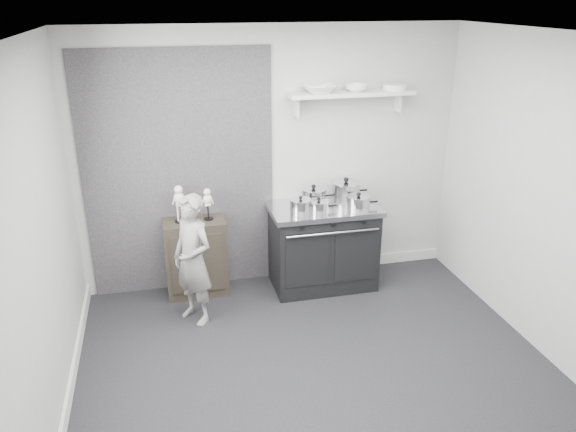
{
  "coord_description": "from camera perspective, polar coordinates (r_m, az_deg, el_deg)",
  "views": [
    {
      "loc": [
        -1.15,
        -3.73,
        2.96
      ],
      "look_at": [
        -0.03,
        0.95,
        1.04
      ],
      "focal_mm": 35.0,
      "sensor_mm": 36.0,
      "label": 1
    }
  ],
  "objects": [
    {
      "name": "ground",
      "position": [
        4.9,
        3.02,
        -15.51
      ],
      "size": [
        4.0,
        4.0,
        0.0
      ],
      "primitive_type": "plane",
      "color": "black",
      "rests_on": "ground"
    },
    {
      "name": "plate_stack",
      "position": [
        5.98,
        10.78,
        12.77
      ],
      "size": [
        0.25,
        0.25,
        0.06
      ],
      "primitive_type": "cylinder",
      "color": "white",
      "rests_on": "wall_shelf"
    },
    {
      "name": "bowl_small",
      "position": [
        5.83,
        6.92,
        12.8
      ],
      "size": [
        0.22,
        0.22,
        0.07
      ],
      "primitive_type": "imported",
      "color": "white",
      "rests_on": "wall_shelf"
    },
    {
      "name": "pot_back_left",
      "position": [
        5.87,
        2.61,
        2.06
      ],
      "size": [
        0.35,
        0.27,
        0.21
      ],
      "color": "silver",
      "rests_on": "stove"
    },
    {
      "name": "stove",
      "position": [
        6.0,
        3.54,
        -3.0
      ],
      "size": [
        1.13,
        0.71,
        0.91
      ],
      "color": "black",
      "rests_on": "ground"
    },
    {
      "name": "pot_front_left",
      "position": [
        5.62,
        1.3,
        1.03
      ],
      "size": [
        0.3,
        0.22,
        0.18
      ],
      "color": "silver",
      "rests_on": "stove"
    },
    {
      "name": "room_shell",
      "position": [
        4.23,
        1.73,
        3.51
      ],
      "size": [
        4.02,
        3.62,
        2.71
      ],
      "color": "#A7A7A5",
      "rests_on": "ground"
    },
    {
      "name": "pot_front_right",
      "position": [
        5.77,
        7.17,
        1.4
      ],
      "size": [
        0.33,
        0.24,
        0.18
      ],
      "color": "silver",
      "rests_on": "stove"
    },
    {
      "name": "child",
      "position": [
        5.34,
        -9.62,
        -4.41
      ],
      "size": [
        0.52,
        0.56,
        1.28
      ],
      "primitive_type": "imported",
      "rotation": [
        0.0,
        0.0,
        -0.93
      ],
      "color": "slate",
      "rests_on": "ground"
    },
    {
      "name": "pot_front_center",
      "position": [
        5.65,
        3.14,
        1.01
      ],
      "size": [
        0.3,
        0.21,
        0.15
      ],
      "color": "silver",
      "rests_on": "stove"
    },
    {
      "name": "bowl_large",
      "position": [
        5.7,
        3.18,
        12.79
      ],
      "size": [
        0.33,
        0.33,
        0.08
      ],
      "primitive_type": "imported",
      "color": "white",
      "rests_on": "wall_shelf"
    },
    {
      "name": "side_cabinet",
      "position": [
        5.93,
        -9.31,
        -4.12
      ],
      "size": [
        0.63,
        0.37,
        0.82
      ],
      "primitive_type": "cube",
      "color": "black",
      "rests_on": "ground"
    },
    {
      "name": "skeleton_full",
      "position": [
        5.68,
        -11.0,
        1.5
      ],
      "size": [
        0.12,
        0.08,
        0.44
      ],
      "primitive_type": null,
      "color": "white",
      "rests_on": "side_cabinet"
    },
    {
      "name": "pot_back_right",
      "position": [
        6.0,
        5.89,
        2.57
      ],
      "size": [
        0.4,
        0.31,
        0.25
      ],
      "color": "silver",
      "rests_on": "stove"
    },
    {
      "name": "wall_shelf",
      "position": [
        5.83,
        6.41,
        12.16
      ],
      "size": [
        1.3,
        0.26,
        0.24
      ],
      "color": "silver",
      "rests_on": "room_shell"
    },
    {
      "name": "skeleton_torso",
      "position": [
        5.7,
        -8.17,
        1.43
      ],
      "size": [
        0.11,
        0.07,
        0.38
      ],
      "primitive_type": null,
      "color": "white",
      "rests_on": "side_cabinet"
    }
  ]
}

